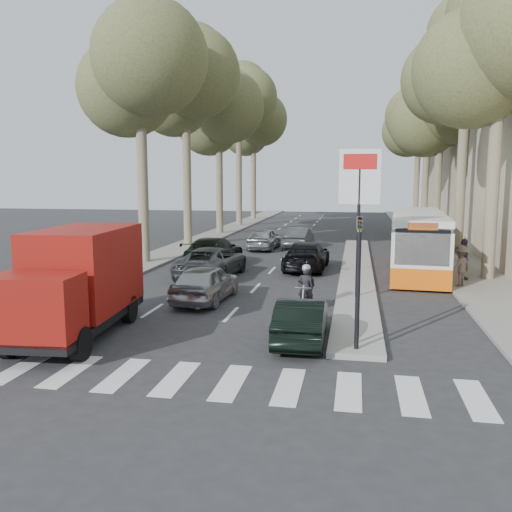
{
  "coord_description": "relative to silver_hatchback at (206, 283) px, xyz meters",
  "views": [
    {
      "loc": [
        3.16,
        -15.32,
        4.53
      ],
      "look_at": [
        -0.57,
        4.82,
        1.6
      ],
      "focal_mm": 38.0,
      "sensor_mm": 36.0,
      "label": 1
    }
  ],
  "objects": [
    {
      "name": "pedestrian_near",
      "position": [
        10.12,
        5.67,
        0.32
      ],
      "size": [
        0.66,
        1.12,
        1.81
      ],
      "primitive_type": "imported",
      "rotation": [
        0.0,
        0.0,
        1.71
      ],
      "color": "#3E344E",
      "rests_on": "sidewalk_right"
    },
    {
      "name": "tree_r_c",
      "position": [
        11.31,
        22.35,
        8.99
      ],
      "size": [
        7.4,
        7.2,
        13.32
      ],
      "color": "#6B604C",
      "rests_on": "ground"
    },
    {
      "name": "tree_l_d",
      "position": [
        -5.59,
        32.35,
        11.06
      ],
      "size": [
        7.4,
        7.2,
        15.66
      ],
      "color": "#6B604C",
      "rests_on": "ground"
    },
    {
      "name": "motorcycle",
      "position": [
        3.79,
        -0.56,
        0.03
      ],
      "size": [
        0.7,
        1.9,
        1.62
      ],
      "rotation": [
        0.0,
        0.0,
        -0.05
      ],
      "color": "black",
      "rests_on": "ground"
    },
    {
      "name": "tree_r_a",
      "position": [
        11.41,
        6.35,
        9.68
      ],
      "size": [
        7.4,
        7.2,
        14.1
      ],
      "color": "#6B604C",
      "rests_on": "ground"
    },
    {
      "name": "traffic_light_island",
      "position": [
        5.53,
        -5.26,
        1.78
      ],
      "size": [
        0.16,
        0.41,
        3.6
      ],
      "color": "black",
      "rests_on": "ground"
    },
    {
      "name": "queue_car_b",
      "position": [
        3.04,
        7.75,
        0.01
      ],
      "size": [
        2.17,
        4.99,
        1.43
      ],
      "primitive_type": "imported",
      "rotation": [
        0.0,
        0.0,
        3.11
      ],
      "color": "black",
      "rests_on": "ground"
    },
    {
      "name": "ground",
      "position": [
        2.28,
        -3.76,
        -0.7
      ],
      "size": [
        120.0,
        120.0,
        0.0
      ],
      "primitive_type": "plane",
      "color": "#28282B",
      "rests_on": "ground"
    },
    {
      "name": "tree_l_b",
      "position": [
        -5.69,
        16.35,
        10.37
      ],
      "size": [
        7.4,
        7.2,
        14.88
      ],
      "color": "#6B604C",
      "rests_on": "ground"
    },
    {
      "name": "billboard",
      "position": [
        5.53,
        1.24,
        3.0
      ],
      "size": [
        1.5,
        12.1,
        5.6
      ],
      "color": "yellow",
      "rests_on": "ground"
    },
    {
      "name": "building_far",
      "position": [
        17.78,
        30.24,
        7.3
      ],
      "size": [
        11.0,
        20.0,
        16.0
      ],
      "primitive_type": "cube",
      "color": "#B7A88E",
      "rests_on": "ground"
    },
    {
      "name": "queue_car_c",
      "position": [
        -0.37,
        15.1,
        0.0
      ],
      "size": [
        1.86,
        4.2,
        1.41
      ],
      "primitive_type": "imported",
      "rotation": [
        0.0,
        0.0,
        3.09
      ],
      "color": "#A6A8AE",
      "rests_on": "ground"
    },
    {
      "name": "tree_r_b",
      "position": [
        11.51,
        14.35,
        10.72
      ],
      "size": [
        7.4,
        7.2,
        15.27
      ],
      "color": "#6B604C",
      "rests_on": "ground"
    },
    {
      "name": "queue_car_d",
      "position": [
        1.78,
        16.65,
        -0.04
      ],
      "size": [
        1.68,
        4.09,
        1.32
      ],
      "primitive_type": "imported",
      "rotation": [
        0.0,
        0.0,
        3.07
      ],
      "color": "#4C5054",
      "rests_on": "ground"
    },
    {
      "name": "red_truck",
      "position": [
        -2.41,
        -4.95,
        0.93
      ],
      "size": [
        2.62,
        5.93,
        3.08
      ],
      "rotation": [
        0.0,
        0.0,
        0.08
      ],
      "color": "black",
      "rests_on": "ground"
    },
    {
      "name": "traffic_island",
      "position": [
        5.53,
        7.24,
        -0.62
      ],
      "size": [
        1.5,
        26.0,
        0.16
      ],
      "primitive_type": "cube",
      "color": "gray",
      "rests_on": "ground"
    },
    {
      "name": "city_bus",
      "position": [
        8.46,
        8.51,
        0.83
      ],
      "size": [
        3.21,
        11.15,
        2.9
      ],
      "rotation": [
        0.0,
        0.0,
        -0.07
      ],
      "color": "orange",
      "rests_on": "ground"
    },
    {
      "name": "dark_hatchback",
      "position": [
        4.01,
        -4.36,
        -0.08
      ],
      "size": [
        1.38,
        3.8,
        1.25
      ],
      "primitive_type": "imported",
      "rotation": [
        0.0,
        0.0,
        3.16
      ],
      "color": "black",
      "rests_on": "ground"
    },
    {
      "name": "tree_r_e",
      "position": [
        11.51,
        38.35,
        9.68
      ],
      "size": [
        7.4,
        7.2,
        14.1
      ],
      "color": "#6B604C",
      "rests_on": "ground"
    },
    {
      "name": "queue_car_e",
      "position": [
        -1.86,
        8.11,
        0.05
      ],
      "size": [
        2.33,
        5.29,
        1.51
      ],
      "primitive_type": "imported",
      "rotation": [
        0.0,
        0.0,
        3.1
      ],
      "color": "black",
      "rests_on": "ground"
    },
    {
      "name": "tree_l_c",
      "position": [
        -5.49,
        24.35,
        9.34
      ],
      "size": [
        7.4,
        7.2,
        13.71
      ],
      "color": "#6B604C",
      "rests_on": "ground"
    },
    {
      "name": "median_left",
      "position": [
        -5.72,
        24.24,
        -0.64
      ],
      "size": [
        2.4,
        64.0,
        0.12
      ],
      "primitive_type": "cube",
      "color": "gray",
      "rests_on": "ground"
    },
    {
      "name": "queue_car_a",
      "position": [
        -1.1,
        5.02,
        -0.0
      ],
      "size": [
        2.62,
        5.17,
        1.4
      ],
      "primitive_type": "imported",
      "rotation": [
        0.0,
        0.0,
        3.08
      ],
      "color": "#44474B",
      "rests_on": "ground"
    },
    {
      "name": "sidewalk_right",
      "position": [
        10.88,
        21.24,
        -0.64
      ],
      "size": [
        3.2,
        70.0,
        0.12
      ],
      "primitive_type": "cube",
      "color": "gray",
      "rests_on": "ground"
    },
    {
      "name": "pedestrian_far",
      "position": [
        9.73,
        4.16,
        0.26
      ],
      "size": [
        1.12,
        1.11,
        1.69
      ],
      "primitive_type": "imported",
      "rotation": [
        0.0,
        0.0,
        3.92
      ],
      "color": "brown",
      "rests_on": "sidewalk_right"
    },
    {
      "name": "tree_l_e",
      "position": [
        -5.69,
        40.35,
        10.03
      ],
      "size": [
        7.4,
        7.2,
        14.49
      ],
      "color": "#6B604C",
      "rests_on": "ground"
    },
    {
      "name": "tree_r_d",
      "position": [
        11.41,
        30.35,
        10.37
      ],
      "size": [
        7.4,
        7.2,
        14.88
      ],
      "color": "#6B604C",
      "rests_on": "ground"
    },
    {
      "name": "tree_l_a",
      "position": [
        -5.59,
        8.35,
        9.68
      ],
      "size": [
        7.4,
        7.2,
        14.1
      ],
      "color": "#6B604C",
      "rests_on": "ground"
    },
    {
      "name": "silver_hatchback",
      "position": [
        0.0,
        0.0,
        0.0
      ],
      "size": [
        1.91,
        4.21,
        1.4
      ],
      "primitive_type": "imported",
      "rotation": [
        0.0,
        0.0,
        3.08
      ],
      "color": "#A3A6AB",
      "rests_on": "ground"
    }
  ]
}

